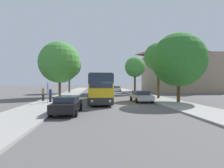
{
  "coord_description": "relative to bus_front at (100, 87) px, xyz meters",
  "views": [
    {
      "loc": [
        -1.83,
        -17.55,
        2.44
      ],
      "look_at": [
        1.06,
        12.03,
        2.17
      ],
      "focal_mm": 28.0,
      "sensor_mm": 36.0,
      "label": 1
    }
  ],
  "objects": [
    {
      "name": "tree_right_mid",
      "position": [
        7.58,
        13.28,
        3.79
      ],
      "size": [
        4.18,
        4.18,
        7.57
      ],
      "color": "#513D23",
      "rests_on": "sidewalk_right"
    },
    {
      "name": "building_right_background",
      "position": [
        21.61,
        21.36,
        4.85
      ],
      "size": [
        17.45,
        12.85,
        13.31
      ],
      "color": "gray",
      "rests_on": "ground_plane"
    },
    {
      "name": "tree_right_near",
      "position": [
        8.66,
        2.81,
        4.33
      ],
      "size": [
        4.2,
        4.2,
        8.13
      ],
      "color": "#513D23",
      "rests_on": "sidewalk_right"
    },
    {
      "name": "ground_plane",
      "position": [
        1.21,
        -4.5,
        -1.81
      ],
      "size": [
        300.0,
        300.0,
        0.0
      ],
      "primitive_type": "plane",
      "color": "#565454",
      "rests_on": "ground"
    },
    {
      "name": "sidewalk_right",
      "position": [
        8.21,
        -4.5,
        -1.73
      ],
      "size": [
        4.0,
        120.0,
        0.15
      ],
      "primitive_type": "cube",
      "color": "gray",
      "rests_on": "ground_plane"
    },
    {
      "name": "parked_car_right_near",
      "position": [
        5.13,
        -0.63,
        -1.07
      ],
      "size": [
        2.19,
        4.49,
        1.39
      ],
      "rotation": [
        0.0,
        0.0,
        3.17
      ],
      "color": "#B7B7BC",
      "rests_on": "ground_plane"
    },
    {
      "name": "pedestrian_waiting_far",
      "position": [
        -5.81,
        -1.12,
        -0.83
      ],
      "size": [
        0.36,
        0.36,
        1.65
      ],
      "rotation": [
        0.0,
        0.0,
        1.04
      ],
      "color": "#23232D",
      "rests_on": "sidewalk_left"
    },
    {
      "name": "parked_car_left_curb",
      "position": [
        -2.78,
        -8.17,
        -1.07
      ],
      "size": [
        2.09,
        4.51,
        1.38
      ],
      "rotation": [
        0.0,
        0.0,
        -0.04
      ],
      "color": "black",
      "rests_on": "ground_plane"
    },
    {
      "name": "bus_front",
      "position": [
        0.0,
        0.0,
        0.0
      ],
      "size": [
        2.79,
        11.12,
        3.39
      ],
      "rotation": [
        0.0,
        0.0,
        -0.01
      ],
      "color": "#2D2D2D",
      "rests_on": "ground_plane"
    },
    {
      "name": "tree_left_far",
      "position": [
        -6.33,
        6.98,
        3.87
      ],
      "size": [
        6.67,
        6.67,
        8.87
      ],
      "color": "#513D23",
      "rests_on": "sidewalk_left"
    },
    {
      "name": "pedestrian_waiting_near",
      "position": [
        -7.06,
        0.44,
        -0.8
      ],
      "size": [
        0.36,
        0.36,
        1.71
      ],
      "rotation": [
        0.0,
        0.0,
        5.41
      ],
      "color": "#23232D",
      "rests_on": "sidewalk_left"
    },
    {
      "name": "sidewalk_left",
      "position": [
        -5.79,
        -4.5,
        -1.73
      ],
      "size": [
        4.0,
        120.0,
        0.15
      ],
      "primitive_type": "cube",
      "color": "gray",
      "rests_on": "ground_plane"
    },
    {
      "name": "bus_middle",
      "position": [
        0.15,
        13.45,
        -0.05
      ],
      "size": [
        2.93,
        10.52,
        3.28
      ],
      "rotation": [
        0.0,
        0.0,
        -0.02
      ],
      "color": "silver",
      "rests_on": "ground_plane"
    },
    {
      "name": "tree_left_near",
      "position": [
        -6.46,
        18.59,
        4.44
      ],
      "size": [
        5.4,
        5.4,
        8.82
      ],
      "color": "brown",
      "rests_on": "sidewalk_left"
    },
    {
      "name": "parked_car_right_far",
      "position": [
        5.13,
        24.3,
        -1.04
      ],
      "size": [
        2.24,
        4.03,
        1.44
      ],
      "rotation": [
        0.0,
        0.0,
        3.11
      ],
      "color": "silver",
      "rests_on": "ground_plane"
    },
    {
      "name": "bus_stop_sign",
      "position": [
        -5.82,
        -2.2,
        -0.26
      ],
      "size": [
        0.08,
        0.45,
        2.25
      ],
      "color": "gray",
      "rests_on": "sidewalk_left"
    },
    {
      "name": "tree_right_far",
      "position": [
        9.27,
        -2.19,
        3.3
      ],
      "size": [
        6.36,
        6.36,
        8.14
      ],
      "color": "#47331E",
      "rests_on": "sidewalk_right"
    }
  ]
}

